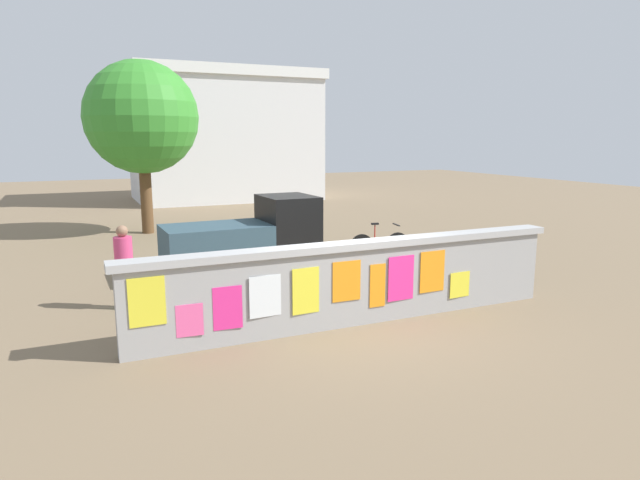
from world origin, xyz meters
TOP-DOWN VIEW (x-y plane):
  - ground at (0.00, 8.00)m, footprint 60.00×60.00m
  - poster_wall at (-0.01, -0.00)m, footprint 8.20×0.42m
  - auto_rickshaw_truck at (-0.69, 4.16)m, footprint 3.64×1.60m
  - motorcycle at (3.20, 2.11)m, footprint 1.89×0.59m
  - bicycle_near at (-2.53, 1.03)m, footprint 1.68×0.53m
  - bicycle_far at (3.14, 4.56)m, footprint 1.70×0.45m
  - person_walking at (-3.65, 2.57)m, footprint 0.41×0.41m
  - tree_roadside at (-2.17, 11.19)m, footprint 3.73×3.73m
  - building_background at (3.08, 20.79)m, footprint 9.47×6.04m

SIDE VIEW (x-z plane):
  - ground at x=0.00m, z-range 0.00..0.00m
  - bicycle_near at x=-2.53m, z-range -0.11..0.84m
  - bicycle_far at x=3.14m, z-range -0.11..0.84m
  - motorcycle at x=3.20m, z-range 0.03..0.90m
  - poster_wall at x=-0.01m, z-range 0.02..1.50m
  - auto_rickshaw_truck at x=-0.69m, z-range -0.02..1.83m
  - person_walking at x=-3.65m, z-range 0.18..1.80m
  - building_background at x=3.08m, z-range 0.02..6.68m
  - tree_roadside at x=-2.17m, z-range 1.00..6.75m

